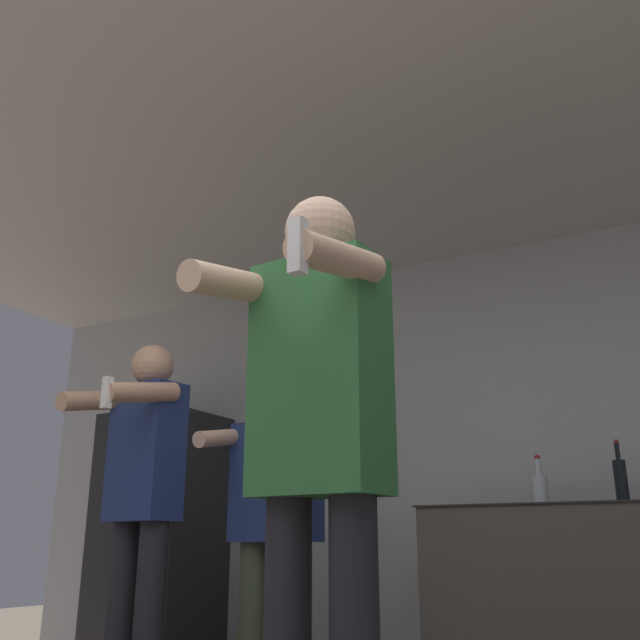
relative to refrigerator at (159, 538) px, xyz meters
name	(u,v)px	position (x,y,z in m)	size (l,w,h in m)	color
wall_back	(485,455)	(2.13, 0.35, 0.47)	(7.00, 0.06, 2.55)	#B2B7BC
ceiling_slab	(369,129)	(2.13, -1.26, 1.77)	(7.00, 3.69, 0.05)	silver
refrigerator	(159,538)	(0.00, 0.00, 0.00)	(0.71, 0.68, 1.62)	#262628
counter	(601,607)	(2.73, 0.01, -0.33)	(1.64, 0.65, 0.96)	#47423D
bottle_amber_bourbon	(540,488)	(2.50, 0.02, 0.24)	(0.08, 0.08, 0.26)	silver
bottle_tall_gin	(621,479)	(2.89, 0.02, 0.27)	(0.06, 0.06, 0.31)	black
person_woman_foreground	(318,438)	(2.36, -2.17, 0.23)	(0.47, 0.51, 1.76)	black
person_man_side	(141,491)	(0.88, -1.20, 0.20)	(0.48, 0.55, 1.73)	black
person_spectator_back	(275,516)	(1.37, -0.77, 0.09)	(0.52, 0.50, 1.57)	#38422D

